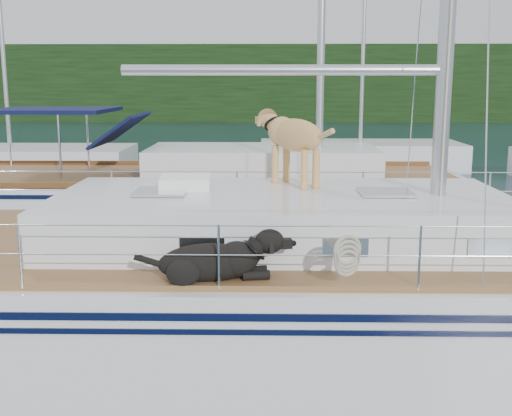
{
  "coord_description": "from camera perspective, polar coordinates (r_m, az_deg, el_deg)",
  "views": [
    {
      "loc": [
        0.64,
        -7.31,
        3.07
      ],
      "look_at": [
        0.5,
        0.2,
        1.6
      ],
      "focal_mm": 45.0,
      "sensor_mm": 36.0,
      "label": 1
    }
  ],
  "objects": [
    {
      "name": "ground",
      "position": [
        7.96,
        -3.7,
        -11.65
      ],
      "size": [
        120.0,
        120.0,
        0.0
      ],
      "primitive_type": "plane",
      "color": "black",
      "rests_on": "ground"
    },
    {
      "name": "tree_line",
      "position": [
        52.31,
        0.34,
        11.02
      ],
      "size": [
        90.0,
        3.0,
        6.0
      ],
      "primitive_type": "cube",
      "color": "black",
      "rests_on": "ground"
    },
    {
      "name": "shore_bank",
      "position": [
        53.57,
        0.35,
        8.45
      ],
      "size": [
        92.0,
        1.0,
        1.2
      ],
      "primitive_type": "cube",
      "color": "#595147",
      "rests_on": "ground"
    },
    {
      "name": "main_sailboat",
      "position": [
        7.71,
        -3.05,
        -7.01
      ],
      "size": [
        12.0,
        3.83,
        14.01
      ],
      "color": "white",
      "rests_on": "ground"
    },
    {
      "name": "neighbor_sailboat",
      "position": [
        13.85,
        -3.94,
        0.89
      ],
      "size": [
        11.0,
        3.5,
        13.3
      ],
      "color": "white",
      "rests_on": "ground"
    },
    {
      "name": "bg_boat_west",
      "position": [
        23.14,
        -20.93,
        3.85
      ],
      "size": [
        8.0,
        3.0,
        11.65
      ],
      "color": "white",
      "rests_on": "ground"
    },
    {
      "name": "bg_boat_center",
      "position": [
        23.7,
        9.22,
        4.6
      ],
      "size": [
        7.2,
        3.0,
        11.65
      ],
      "color": "white",
      "rests_on": "ground"
    }
  ]
}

